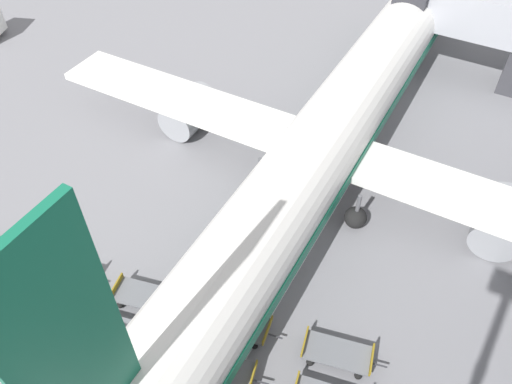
% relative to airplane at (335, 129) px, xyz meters
% --- Properties ---
extents(ground_plane, '(500.00, 500.00, 0.00)m').
position_rel_airplane_xyz_m(ground_plane, '(-13.77, -0.68, -3.31)').
color(ground_plane, gray).
extents(airplane, '(37.88, 46.51, 14.37)m').
position_rel_airplane_xyz_m(airplane, '(0.00, 0.00, 0.00)').
color(airplane, white).
rests_on(airplane, ground_plane).
extents(baggage_dolly_row_near_col_b, '(3.89, 2.22, 0.92)m').
position_rel_airplane_xyz_m(baggage_dolly_row_near_col_b, '(-7.37, -19.07, -2.84)').
color(baggage_dolly_row_near_col_b, slate).
rests_on(baggage_dolly_row_near_col_b, ground_plane).
extents(baggage_dolly_row_near_col_c, '(3.89, 2.26, 0.92)m').
position_rel_airplane_xyz_m(baggage_dolly_row_near_col_c, '(-2.77, -17.78, -2.84)').
color(baggage_dolly_row_near_col_c, slate).
rests_on(baggage_dolly_row_near_col_c, ground_plane).
extents(baggage_dolly_row_mid_a_col_b, '(3.90, 2.01, 0.92)m').
position_rel_airplane_xyz_m(baggage_dolly_row_mid_a_col_b, '(-8.02, -16.67, -2.84)').
color(baggage_dolly_row_mid_a_col_b, slate).
rests_on(baggage_dolly_row_mid_a_col_b, ground_plane).
extents(baggage_dolly_row_mid_a_col_c, '(3.89, 2.20, 0.92)m').
position_rel_airplane_xyz_m(baggage_dolly_row_mid_a_col_c, '(-3.32, -15.54, -2.84)').
color(baggage_dolly_row_mid_a_col_c, slate).
rests_on(baggage_dolly_row_mid_a_col_c, ground_plane).
extents(baggage_dolly_row_mid_a_col_d, '(3.89, 2.22, 0.92)m').
position_rel_airplane_xyz_m(baggage_dolly_row_mid_a_col_d, '(1.52, -14.71, -2.84)').
color(baggage_dolly_row_mid_a_col_d, slate).
rests_on(baggage_dolly_row_mid_a_col_d, ground_plane).
extents(baggage_dolly_row_mid_b_col_b, '(3.90, 2.15, 0.92)m').
position_rel_airplane_xyz_m(baggage_dolly_row_mid_b_col_b, '(-8.37, -14.47, -2.84)').
color(baggage_dolly_row_mid_b_col_b, slate).
rests_on(baggage_dolly_row_mid_b_col_b, ground_plane).
extents(baggage_dolly_row_mid_b_col_c, '(3.89, 2.21, 0.92)m').
position_rel_airplane_xyz_m(baggage_dolly_row_mid_b_col_c, '(-3.77, -13.46, -2.84)').
color(baggage_dolly_row_mid_b_col_c, slate).
rests_on(baggage_dolly_row_mid_b_col_c, ground_plane).
extents(baggage_dolly_row_mid_b_col_d, '(3.90, 2.06, 0.92)m').
position_rel_airplane_xyz_m(baggage_dolly_row_mid_b_col_d, '(0.95, -12.38, -2.84)').
color(baggage_dolly_row_mid_b_col_d, slate).
rests_on(baggage_dolly_row_mid_b_col_d, ground_plane).
extents(baggage_dolly_row_mid_b_col_e, '(3.89, 2.18, 0.92)m').
position_rel_airplane_xyz_m(baggage_dolly_row_mid_b_col_e, '(5.65, -11.30, -2.84)').
color(baggage_dolly_row_mid_b_col_e, slate).
rests_on(baggage_dolly_row_mid_b_col_e, ground_plane).
extents(stand_guidance_stripe, '(1.01, 20.84, 0.01)m').
position_rel_airplane_xyz_m(stand_guidance_stripe, '(1.85, -9.81, -3.31)').
color(stand_guidance_stripe, white).
rests_on(stand_guidance_stripe, ground_plane).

